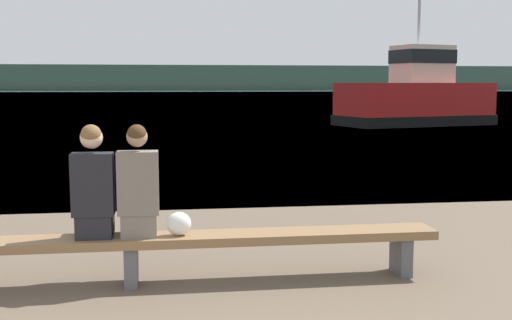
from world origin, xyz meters
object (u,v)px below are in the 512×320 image
at_px(person_left, 93,189).
at_px(tugboat_red, 416,100).
at_px(shopping_bag, 179,224).
at_px(person_right, 138,189).
at_px(bench_main, 131,246).

xyz_separation_m(person_left, tugboat_red, (12.29, 22.67, 0.25)).
distance_m(person_left, shopping_bag, 0.86).
height_order(person_left, tugboat_red, tugboat_red).
xyz_separation_m(person_right, tugboat_red, (11.88, 22.67, 0.26)).
height_order(shopping_bag, tugboat_red, tugboat_red).
bearing_deg(tugboat_red, person_left, 136.26).
distance_m(bench_main, shopping_bag, 0.50).
height_order(bench_main, shopping_bag, shopping_bag).
xyz_separation_m(bench_main, person_left, (-0.33, 0.01, 0.55)).
xyz_separation_m(bench_main, person_right, (0.08, 0.01, 0.53)).
height_order(person_left, person_right, person_left).
relative_size(bench_main, shopping_bag, 25.33).
bearing_deg(bench_main, tugboat_red, 62.21).
height_order(bench_main, person_right, person_right).
height_order(person_right, tugboat_red, tugboat_red).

